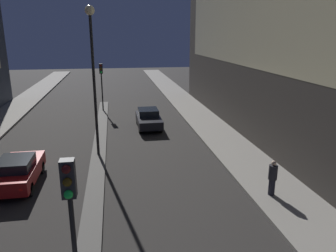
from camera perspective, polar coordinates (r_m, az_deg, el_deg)
name	(u,v)px	position (r m, az deg, el deg)	size (l,w,h in m)	color
median_strip	(99,149)	(21.22, -11.88, -3.93)	(0.85, 29.29, 0.10)	#56544F
traffic_light_near	(71,207)	(7.98, -16.59, -13.42)	(0.32, 0.42, 4.35)	black
traffic_light_mid	(101,76)	(30.91, -11.53, 8.48)	(0.32, 0.42, 4.35)	black
street_lamp	(93,57)	(18.99, -13.01, 11.67)	(0.53, 0.53, 8.45)	black
car_left_lane	(18,171)	(17.40, -24.68, -7.12)	(1.76, 4.11, 1.46)	maroon
car_right_lane	(149,118)	(25.45, -3.41, 1.32)	(1.76, 4.09, 1.44)	black
pedestrian_on_right_sidewalk	(273,177)	(15.29, 17.75, -8.48)	(0.38, 0.38, 1.61)	black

